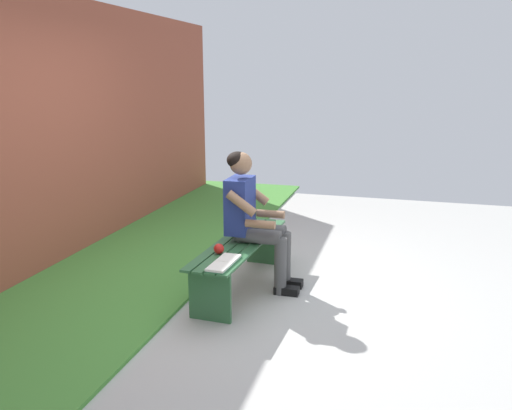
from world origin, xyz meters
TOP-DOWN VIEW (x-y plane):
  - ground_plane at (0.95, 1.00)m, footprint 10.00×7.00m
  - grass_strip at (0.00, -1.50)m, footprint 9.00×2.30m
  - bench_near at (0.00, 0.00)m, footprint 1.64×0.47m
  - person_seated at (-0.07, 0.10)m, footprint 0.50×0.69m
  - apple at (0.36, -0.07)m, footprint 0.09×0.09m
  - book_open at (0.59, 0.05)m, footprint 0.42×0.18m

SIDE VIEW (x-z plane):
  - ground_plane at x=0.95m, z-range -0.04..0.00m
  - grass_strip at x=0.00m, z-range 0.00..0.03m
  - bench_near at x=0.00m, z-range 0.11..0.56m
  - book_open at x=0.59m, z-range 0.45..0.47m
  - apple at x=0.36m, z-range 0.45..0.54m
  - person_seated at x=-0.07m, z-range 0.06..1.32m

